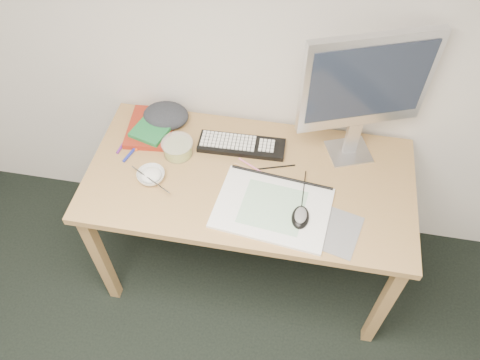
# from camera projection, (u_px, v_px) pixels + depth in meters

# --- Properties ---
(desk) EXTENTS (1.40, 0.70, 0.75)m
(desk) POSITION_uv_depth(u_px,v_px,m) (249.00, 189.00, 2.06)
(desk) COLOR #A37B4B
(desk) RESTS_ON ground
(mousepad) EXTENTS (0.28, 0.26, 0.00)m
(mousepad) POSITION_uv_depth(u_px,v_px,m) (329.00, 229.00, 1.83)
(mousepad) COLOR gray
(mousepad) RESTS_ON desk
(sketchpad) EXTENTS (0.49, 0.37, 0.01)m
(sketchpad) POSITION_uv_depth(u_px,v_px,m) (273.00, 208.00, 1.89)
(sketchpad) COLOR white
(sketchpad) RESTS_ON desk
(keyboard) EXTENTS (0.39, 0.13, 0.02)m
(keyboard) POSITION_uv_depth(u_px,v_px,m) (242.00, 145.00, 2.10)
(keyboard) COLOR black
(keyboard) RESTS_ON desk
(monitor) EXTENTS (0.50, 0.22, 0.61)m
(monitor) POSITION_uv_depth(u_px,v_px,m) (366.00, 86.00, 1.79)
(monitor) COLOR silver
(monitor) RESTS_ON desk
(mouse) EXTENTS (0.07, 0.11, 0.04)m
(mouse) POSITION_uv_depth(u_px,v_px,m) (301.00, 215.00, 1.84)
(mouse) COLOR black
(mouse) RESTS_ON sketchpad
(rice_bowl) EXTENTS (0.14, 0.14, 0.04)m
(rice_bowl) POSITION_uv_depth(u_px,v_px,m) (151.00, 176.00, 1.98)
(rice_bowl) COLOR white
(rice_bowl) RESTS_ON desk
(chopsticks) EXTENTS (0.20, 0.12, 0.02)m
(chopsticks) POSITION_uv_depth(u_px,v_px,m) (150.00, 180.00, 1.94)
(chopsticks) COLOR #BBBBBD
(chopsticks) RESTS_ON rice_bowl
(fruit_tub) EXTENTS (0.17, 0.17, 0.07)m
(fruit_tub) POSITION_uv_depth(u_px,v_px,m) (178.00, 148.00, 2.06)
(fruit_tub) COLOR #D5DC4D
(fruit_tub) RESTS_ON desk
(book_red) EXTENTS (0.22, 0.29, 0.03)m
(book_red) POSITION_uv_depth(u_px,v_px,m) (151.00, 128.00, 2.17)
(book_red) COLOR maroon
(book_red) RESTS_ON desk
(book_green) EXTENTS (0.20, 0.24, 0.02)m
(book_green) POSITION_uv_depth(u_px,v_px,m) (155.00, 126.00, 2.14)
(book_green) COLOR #1B6F36
(book_green) RESTS_ON book_red
(cloth_lump) EXTENTS (0.21, 0.18, 0.07)m
(cloth_lump) POSITION_uv_depth(u_px,v_px,m) (166.00, 116.00, 2.18)
(cloth_lump) COLOR #26292D
(cloth_lump) RESTS_ON desk
(pencil_pink) EXTENTS (0.18, 0.10, 0.01)m
(pencil_pink) POSITION_uv_depth(u_px,v_px,m) (257.00, 169.00, 2.02)
(pencil_pink) COLOR pink
(pencil_pink) RESTS_ON desk
(pencil_tan) EXTENTS (0.17, 0.05, 0.01)m
(pencil_tan) POSITION_uv_depth(u_px,v_px,m) (252.00, 170.00, 2.02)
(pencil_tan) COLOR tan
(pencil_tan) RESTS_ON desk
(pencil_black) EXTENTS (0.17, 0.06, 0.01)m
(pencil_black) POSITION_uv_depth(u_px,v_px,m) (276.00, 167.00, 2.03)
(pencil_black) COLOR black
(pencil_black) RESTS_ON desk
(marker_blue) EXTENTS (0.05, 0.14, 0.01)m
(marker_blue) POSITION_uv_depth(u_px,v_px,m) (133.00, 151.00, 2.09)
(marker_blue) COLOR #1D279F
(marker_blue) RESTS_ON desk
(marker_orange) EXTENTS (0.01, 0.13, 0.01)m
(marker_orange) POSITION_uv_depth(u_px,v_px,m) (140.00, 140.00, 2.13)
(marker_orange) COLOR orange
(marker_orange) RESTS_ON desk
(marker_purple) EXTENTS (0.03, 0.13, 0.01)m
(marker_purple) POSITION_uv_depth(u_px,v_px,m) (124.00, 143.00, 2.12)
(marker_purple) COLOR #652383
(marker_purple) RESTS_ON desk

